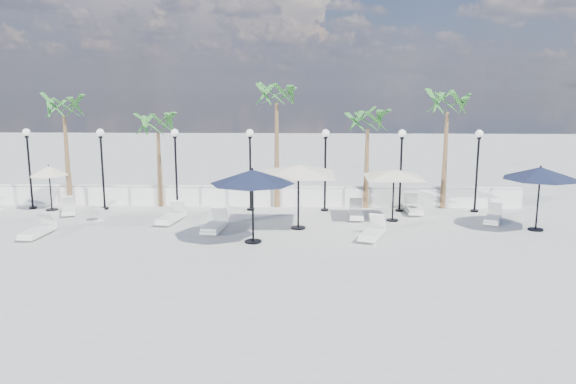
{
  "coord_description": "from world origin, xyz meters",
  "views": [
    {
      "loc": [
        2.62,
        -19.38,
        5.82
      ],
      "look_at": [
        1.87,
        3.29,
        1.5
      ],
      "focal_mm": 35.0,
      "sensor_mm": 36.0,
      "label": 1
    }
  ],
  "objects_px": {
    "lounger_5": "(356,213)",
    "parasol_navy_right": "(540,173)",
    "lounger_3": "(171,217)",
    "parasol_cream_sq_b": "(394,170)",
    "lounger_4": "(215,225)",
    "parasol_cream_sq_a": "(298,165)",
    "parasol_cream_small": "(49,171)",
    "lounger_6": "(373,232)",
    "lounger_0": "(68,209)",
    "lounger_2": "(38,230)",
    "lounger_8": "(493,218)",
    "lounger_7": "(413,207)",
    "parasol_navy_mid": "(252,177)"
  },
  "relations": [
    {
      "from": "parasol_cream_sq_a",
      "to": "parasol_cream_small",
      "type": "distance_m",
      "value": 12.16
    },
    {
      "from": "lounger_6",
      "to": "lounger_7",
      "type": "height_order",
      "value": "lounger_7"
    },
    {
      "from": "lounger_3",
      "to": "lounger_2",
      "type": "bearing_deg",
      "value": -142.36
    },
    {
      "from": "lounger_2",
      "to": "lounger_5",
      "type": "height_order",
      "value": "lounger_2"
    },
    {
      "from": "lounger_2",
      "to": "parasol_navy_right",
      "type": "relative_size",
      "value": 0.67
    },
    {
      "from": "lounger_7",
      "to": "parasol_navy_right",
      "type": "height_order",
      "value": "parasol_navy_right"
    },
    {
      "from": "lounger_2",
      "to": "lounger_7",
      "type": "height_order",
      "value": "lounger_7"
    },
    {
      "from": "lounger_8",
      "to": "lounger_2",
      "type": "bearing_deg",
      "value": -147.33
    },
    {
      "from": "lounger_4",
      "to": "parasol_navy_mid",
      "type": "xyz_separation_m",
      "value": [
        1.71,
        -1.6,
        2.24
      ]
    },
    {
      "from": "lounger_6",
      "to": "lounger_0",
      "type": "bearing_deg",
      "value": -174.4
    },
    {
      "from": "lounger_7",
      "to": "parasol_cream_sq_b",
      "type": "xyz_separation_m",
      "value": [
        -1.19,
        -1.64,
        1.99
      ]
    },
    {
      "from": "lounger_2",
      "to": "parasol_cream_small",
      "type": "bearing_deg",
      "value": 112.11
    },
    {
      "from": "lounger_0",
      "to": "parasol_navy_mid",
      "type": "bearing_deg",
      "value": -48.73
    },
    {
      "from": "lounger_3",
      "to": "lounger_4",
      "type": "bearing_deg",
      "value": -24.17
    },
    {
      "from": "lounger_5",
      "to": "lounger_8",
      "type": "distance_m",
      "value": 5.85
    },
    {
      "from": "parasol_cream_sq_b",
      "to": "lounger_0",
      "type": "bearing_deg",
      "value": 176.68
    },
    {
      "from": "parasol_cream_sq_a",
      "to": "lounger_0",
      "type": "bearing_deg",
      "value": 167.55
    },
    {
      "from": "lounger_2",
      "to": "lounger_7",
      "type": "distance_m",
      "value": 16.15
    },
    {
      "from": "lounger_7",
      "to": "lounger_2",
      "type": "bearing_deg",
      "value": -161.6
    },
    {
      "from": "lounger_4",
      "to": "lounger_8",
      "type": "xyz_separation_m",
      "value": [
        11.74,
        1.8,
        -0.03
      ]
    },
    {
      "from": "lounger_2",
      "to": "lounger_7",
      "type": "xyz_separation_m",
      "value": [
        15.45,
        4.7,
        0.02
      ]
    },
    {
      "from": "lounger_8",
      "to": "parasol_cream_small",
      "type": "distance_m",
      "value": 20.25
    },
    {
      "from": "lounger_7",
      "to": "parasol_cream_sq_b",
      "type": "height_order",
      "value": "parasol_cream_sq_b"
    },
    {
      "from": "parasol_cream_small",
      "to": "lounger_8",
      "type": "bearing_deg",
      "value": -5.18
    },
    {
      "from": "lounger_3",
      "to": "lounger_5",
      "type": "relative_size",
      "value": 1.09
    },
    {
      "from": "lounger_8",
      "to": "parasol_cream_sq_b",
      "type": "distance_m",
      "value": 4.73
    },
    {
      "from": "parasol_navy_right",
      "to": "lounger_8",
      "type": "bearing_deg",
      "value": 137.25
    },
    {
      "from": "lounger_2",
      "to": "lounger_6",
      "type": "bearing_deg",
      "value": 4.32
    },
    {
      "from": "lounger_5",
      "to": "parasol_navy_right",
      "type": "bearing_deg",
      "value": -11.85
    },
    {
      "from": "parasol_navy_mid",
      "to": "lounger_3",
      "type": "bearing_deg",
      "value": 141.66
    },
    {
      "from": "lounger_0",
      "to": "parasol_navy_mid",
      "type": "distance_m",
      "value": 10.25
    },
    {
      "from": "parasol_cream_sq_b",
      "to": "lounger_6",
      "type": "bearing_deg",
      "value": -112.41
    },
    {
      "from": "parasol_navy_mid",
      "to": "parasol_cream_small",
      "type": "distance_m",
      "value": 11.36
    },
    {
      "from": "parasol_navy_mid",
      "to": "lounger_7",
      "type": "bearing_deg",
      "value": 37.1
    },
    {
      "from": "lounger_5",
      "to": "parasol_navy_right",
      "type": "xyz_separation_m",
      "value": [
        7.15,
        -1.89,
        2.11
      ]
    },
    {
      "from": "lounger_8",
      "to": "parasol_cream_sq_a",
      "type": "xyz_separation_m",
      "value": [
        -8.37,
        -1.28,
        2.41
      ]
    },
    {
      "from": "lounger_4",
      "to": "parasol_cream_sq_b",
      "type": "xyz_separation_m",
      "value": [
        7.47,
        2.01,
        1.99
      ]
    },
    {
      "from": "lounger_5",
      "to": "lounger_8",
      "type": "xyz_separation_m",
      "value": [
        5.82,
        -0.66,
        -0.01
      ]
    },
    {
      "from": "lounger_6",
      "to": "lounger_3",
      "type": "bearing_deg",
      "value": -174.27
    },
    {
      "from": "lounger_0",
      "to": "lounger_5",
      "type": "xyz_separation_m",
      "value": [
        13.16,
        -0.4,
        0.01
      ]
    },
    {
      "from": "parasol_cream_sq_b",
      "to": "parasol_cream_small",
      "type": "xyz_separation_m",
      "value": [
        -15.82,
        1.61,
        -0.39
      ]
    },
    {
      "from": "lounger_5",
      "to": "lounger_8",
      "type": "relative_size",
      "value": 1.0
    },
    {
      "from": "lounger_0",
      "to": "parasol_navy_mid",
      "type": "xyz_separation_m",
      "value": [
        8.94,
        -4.47,
        2.27
      ]
    },
    {
      "from": "lounger_4",
      "to": "parasol_cream_sq_b",
      "type": "relative_size",
      "value": 0.43
    },
    {
      "from": "lounger_8",
      "to": "parasol_cream_sq_a",
      "type": "bearing_deg",
      "value": -147.39
    },
    {
      "from": "lounger_7",
      "to": "parasol_navy_mid",
      "type": "xyz_separation_m",
      "value": [
        -6.95,
        -5.25,
        2.23
      ]
    },
    {
      "from": "lounger_0",
      "to": "lounger_7",
      "type": "distance_m",
      "value": 15.9
    },
    {
      "from": "lounger_3",
      "to": "parasol_cream_sq_b",
      "type": "distance_m",
      "value": 9.81
    },
    {
      "from": "lounger_4",
      "to": "parasol_navy_right",
      "type": "distance_m",
      "value": 13.26
    },
    {
      "from": "parasol_navy_right",
      "to": "lounger_4",
      "type": "bearing_deg",
      "value": -177.49
    }
  ]
}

